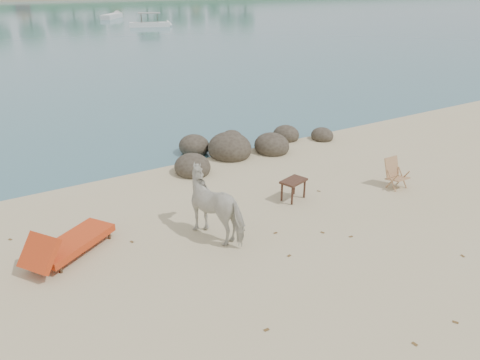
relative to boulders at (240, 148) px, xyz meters
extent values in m
ellipsoid|color=#322B21|center=(-2.10, -0.73, -0.01)|extent=(1.06, 1.17, 0.80)
ellipsoid|color=#322B21|center=(-0.40, -0.03, 0.05)|extent=(1.39, 1.53, 1.05)
ellipsoid|color=#322B21|center=(1.00, -0.43, 0.00)|extent=(1.14, 1.26, 0.86)
ellipsoid|color=#322B21|center=(2.20, 0.37, -0.04)|extent=(0.91, 1.00, 0.68)
ellipsoid|color=#322B21|center=(3.30, -0.33, -0.06)|extent=(0.77, 0.85, 0.58)
ellipsoid|color=#322B21|center=(-1.20, 0.97, -0.02)|extent=(1.01, 1.11, 0.76)
ellipsoid|color=#322B21|center=(0.40, 1.17, -0.07)|extent=(0.73, 0.80, 0.55)
imported|color=silver|center=(-3.20, -4.30, 0.56)|extent=(1.37, 1.96, 1.51)
plane|color=brown|center=(-6.69, -2.74, -0.19)|extent=(0.14, 0.14, 0.00)
plane|color=brown|center=(0.26, -3.73, -0.19)|extent=(0.13, 0.13, 0.00)
plane|color=brown|center=(-1.24, -9.04, -0.19)|extent=(0.14, 0.14, 0.00)
plane|color=brown|center=(-4.08, -7.51, -0.19)|extent=(0.10, 0.10, 0.00)
plane|color=brown|center=(-0.73, -6.00, -0.19)|extent=(0.11, 0.11, 0.00)
plane|color=brown|center=(0.71, -7.82, -0.19)|extent=(0.12, 0.12, 0.00)
plane|color=brown|center=(-2.40, -5.90, -0.19)|extent=(0.12, 0.12, 0.00)
plane|color=brown|center=(-1.15, -5.52, -0.19)|extent=(0.13, 0.13, 0.00)
plane|color=brown|center=(-2.25, -9.02, -0.19)|extent=(0.11, 0.11, 0.00)
plane|color=brown|center=(-5.03, -3.62, -0.19)|extent=(0.13, 0.13, 0.00)
plane|color=brown|center=(-2.08, -4.97, -0.19)|extent=(0.10, 0.10, 0.00)
plane|color=brown|center=(-7.31, -2.10, -0.19)|extent=(0.14, 0.14, 0.00)
camera|label=1|loc=(-7.67, -12.50, 5.22)|focal=35.00mm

